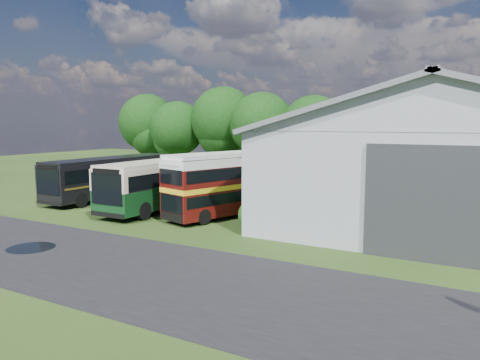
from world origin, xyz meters
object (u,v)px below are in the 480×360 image
Objects in this scene: bus_green_single at (171,182)px; bus_maroon_double at (232,184)px; storage_shed at (457,150)px; bus_dark_single at (111,177)px.

bus_maroon_double reaches higher than bus_green_single.
bus_green_single is at bearing -158.02° from storage_shed.
storage_shed is 14.56m from bus_maroon_double.
bus_maroon_double is at bearing -4.80° from bus_dark_single.
bus_dark_single is (-23.99, -6.25, -2.46)m from storage_shed.
bus_green_single is 1.26× the size of bus_maroon_double.
bus_dark_single is (-11.64, 1.14, -0.31)m from bus_maroon_double.
storage_shed is 19.01m from bus_green_single.
bus_dark_single is at bearing 172.75° from bus_green_single.
bus_maroon_double is (5.13, -0.33, 0.23)m from bus_green_single.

